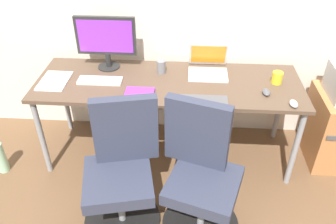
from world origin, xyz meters
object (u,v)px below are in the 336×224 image
Objects in this scene: office_chair_right at (201,177)px; water_bottle_on_floor at (0,157)px; office_chair_left at (122,173)px; open_laptop at (208,66)px; coffee_mug at (277,78)px; desktop_monitor at (106,39)px.

water_bottle_on_floor is at bearing 166.70° from office_chair_right.
water_bottle_on_floor is (-1.10, 0.38, -0.28)m from office_chair_left.
open_laptop is 3.37× the size of coffee_mug.
office_chair_left is at bearing -19.18° from water_bottle_on_floor.
office_chair_right is 1.69m from water_bottle_on_floor.
coffee_mug is at bearing 52.25° from office_chair_right.
desktop_monitor reaches higher than office_chair_right.
open_laptop is (1.67, 0.49, 0.64)m from water_bottle_on_floor.
office_chair_left is 1.10m from open_laptop.
desktop_monitor is at bearing 105.13° from office_chair_left.
office_chair_left is 1.20m from water_bottle_on_floor.
coffee_mug is (0.57, 0.74, 0.35)m from office_chair_right.
office_chair_left is at bearing -74.87° from desktop_monitor.
water_bottle_on_floor is 3.37× the size of coffee_mug.
desktop_monitor reaches higher than office_chair_left.
open_laptop is (0.82, -0.03, -0.20)m from desktop_monitor.
office_chair_right is 3.03× the size of open_laptop.
office_chair_left is at bearing -123.25° from open_laptop.
water_bottle_on_floor is (-1.62, 0.38, -0.28)m from office_chair_right.
office_chair_left is 10.22× the size of coffee_mug.
open_laptop is (0.05, 0.87, 0.36)m from office_chair_right.
open_laptop is at bearing 56.75° from office_chair_left.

